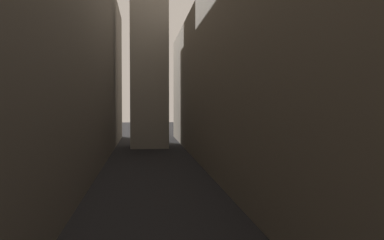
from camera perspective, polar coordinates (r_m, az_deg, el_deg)
ground_plane at (r=42.00m, az=-4.77°, el=-7.62°), size 264.00×264.00×0.00m
building_block_left at (r=45.04m, az=-20.17°, el=8.94°), size 12.46×108.00×25.11m
building_block_right at (r=45.71m, az=11.81°, el=5.71°), size 15.12×108.00×20.01m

